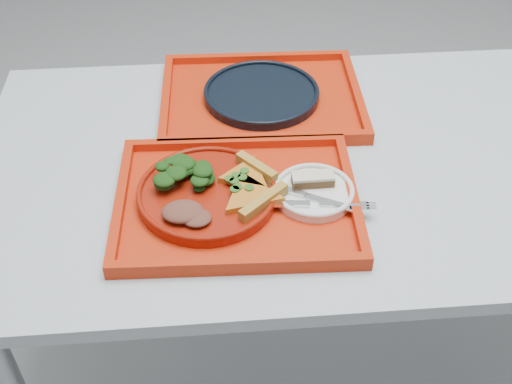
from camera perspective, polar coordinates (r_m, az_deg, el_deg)
The scene contains 14 objects.
ground at distance 1.90m, azimuth 7.09°, elevation -14.72°, with size 10.00×10.00×0.00m, color #95989E.
table at distance 1.39m, azimuth 9.38°, elevation 0.91°, with size 1.60×0.80×0.75m.
tray_main at distance 1.21m, azimuth -1.70°, elevation -0.96°, with size 0.45×0.35×0.01m, color red.
tray_far at distance 1.48m, azimuth 0.49°, elevation 8.18°, with size 0.45×0.35×0.01m, color red.
dinner_plate at distance 1.20m, azimuth -4.36°, elevation -0.26°, with size 0.26×0.26×0.02m, color maroon.
side_plate at distance 1.21m, azimuth 5.16°, elevation -0.12°, with size 0.15×0.15×0.01m, color white.
navy_plate at distance 1.47m, azimuth 0.49°, elevation 8.63°, with size 0.26×0.26×0.02m, color black.
pizza_slice_a at distance 1.17m, azimuth -0.49°, elevation -0.12°, with size 0.13×0.11×0.02m, color orange, non-canonical shape.
pizza_slice_b at distance 1.22m, azimuth -0.87°, elevation 1.64°, with size 0.11×0.10×0.02m, color orange, non-canonical shape.
salad_heap at distance 1.21m, azimuth -6.65°, elevation 1.95°, with size 0.10×0.09×0.05m, color black.
meat_portion at distance 1.14m, azimuth -6.54°, elevation -1.75°, with size 0.07×0.06×0.02m, color brown.
dessert_bar at distance 1.21m, azimuth 5.08°, elevation 1.14°, with size 0.08×0.03×0.02m.
knife at distance 1.19m, azimuth 5.01°, elevation -0.44°, with size 0.18×0.02×0.01m, color silver.
fork at distance 1.17m, azimuth 5.56°, elevation -1.10°, with size 0.18×0.02×0.01m, color silver.
Camera 1 is at (-0.31, -1.02, 1.57)m, focal length 45.00 mm.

